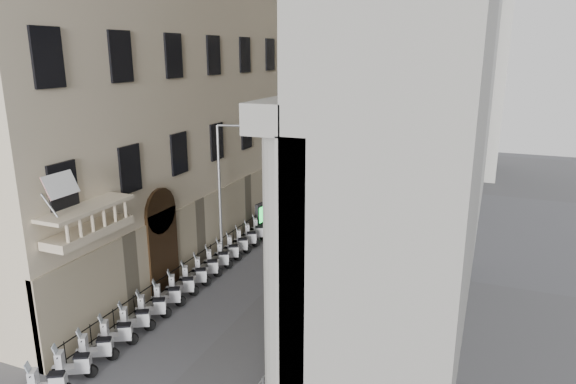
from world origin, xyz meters
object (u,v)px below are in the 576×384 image
pedestrian_a (299,234)px  pedestrian_b (346,214)px  security_tent (313,174)px  info_kiosk (260,217)px  street_lamp (225,181)px

pedestrian_a → pedestrian_b: 5.38m
security_tent → pedestrian_b: size_ratio=2.30×
info_kiosk → pedestrian_a: (3.51, -1.66, -0.21)m
info_kiosk → pedestrian_b: (5.25, 3.44, -0.17)m
street_lamp → pedestrian_a: 6.46m
info_kiosk → pedestrian_b: size_ratio=1.20×
security_tent → street_lamp: 12.96m
pedestrian_a → pedestrian_b: bearing=-117.9°
pedestrian_a → street_lamp: bearing=41.0°
pedestrian_a → security_tent: bearing=-85.5°
info_kiosk → pedestrian_b: bearing=41.2°
security_tent → info_kiosk: (-1.37, -7.22, -1.59)m
security_tent → street_lamp: (-1.06, -12.71, 2.30)m
security_tent → pedestrian_b: bearing=-44.2°
security_tent → info_kiosk: 7.52m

